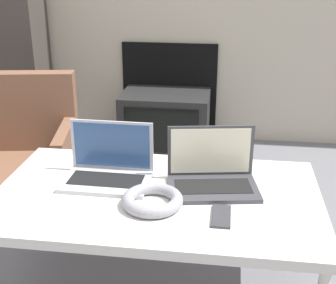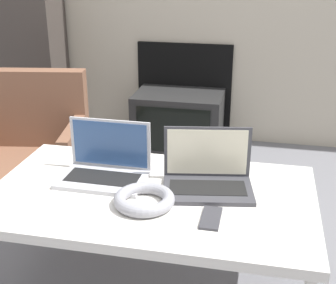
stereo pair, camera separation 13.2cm
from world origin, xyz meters
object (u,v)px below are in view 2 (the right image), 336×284
Objects in this scene: tv at (179,121)px; armchair at (27,137)px; laptop_left at (105,166)px; headphones at (145,199)px; phone at (211,218)px; laptop_right at (207,175)px.

tv is 1.05m from armchair.
tv is (0.02, 1.43, -0.31)m from laptop_left.
phone is at bearing -11.04° from headphones.
laptop_right is 0.23m from phone.
tv is at bearing 90.13° from laptop_left.
phone is (0.04, -0.22, -0.04)m from laptop_right.
tv is 0.82× the size of armchair.
headphones is 1.64m from tv.
laptop_right reaches higher than armchair.
headphones is 1.25m from armchair.
phone is 1.72m from tv.
armchair is (-0.72, -0.76, 0.11)m from tv.
tv is at bearing 96.62° from headphones.
laptop_right is at bearing 42.51° from headphones.
headphones is 0.29× the size of armchair.
headphones is 1.51× the size of phone.
armchair reaches higher than tv.
tv is at bearing 95.02° from laptop_right.
laptop_left reaches higher than headphones.
laptop_left is 0.99m from armchair.
laptop_left is 0.92× the size of laptop_right.
armchair is (-1.14, 0.89, -0.15)m from phone.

